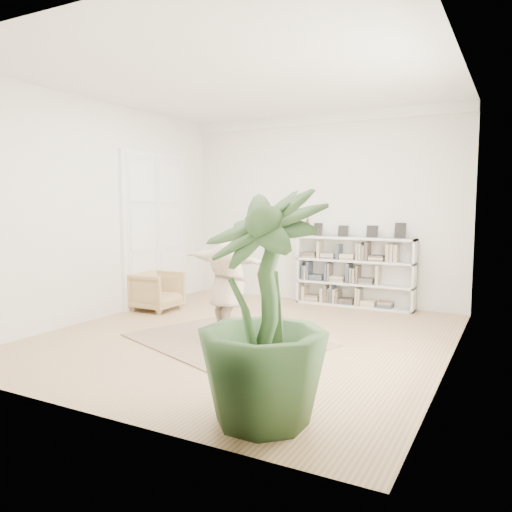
{
  "coord_description": "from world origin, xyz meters",
  "views": [
    {
      "loc": [
        3.43,
        -6.16,
        1.91
      ],
      "look_at": [
        -0.05,
        0.4,
        1.13
      ],
      "focal_mm": 35.0,
      "sensor_mm": 36.0,
      "label": 1
    }
  ],
  "objects_px": {
    "rocker_board": "(227,336)",
    "houseplant": "(263,308)",
    "armchair": "(157,291)",
    "person": "(227,283)",
    "bookshelf": "(354,273)"
  },
  "relations": [
    {
      "from": "bookshelf",
      "to": "houseplant",
      "type": "height_order",
      "value": "houseplant"
    },
    {
      "from": "person",
      "to": "houseplant",
      "type": "distance_m",
      "value": 2.66
    },
    {
      "from": "bookshelf",
      "to": "houseplant",
      "type": "xyz_separation_m",
      "value": [
        0.76,
        -5.23,
        0.39
      ]
    },
    {
      "from": "bookshelf",
      "to": "armchair",
      "type": "relative_size",
      "value": 2.89
    },
    {
      "from": "bookshelf",
      "to": "armchair",
      "type": "bearing_deg",
      "value": -146.9
    },
    {
      "from": "armchair",
      "to": "houseplant",
      "type": "xyz_separation_m",
      "value": [
        3.81,
        -3.24,
        0.68
      ]
    },
    {
      "from": "bookshelf",
      "to": "armchair",
      "type": "height_order",
      "value": "bookshelf"
    },
    {
      "from": "armchair",
      "to": "person",
      "type": "relative_size",
      "value": 0.45
    },
    {
      "from": "armchair",
      "to": "houseplant",
      "type": "relative_size",
      "value": 0.37
    },
    {
      "from": "rocker_board",
      "to": "houseplant",
      "type": "height_order",
      "value": "houseplant"
    },
    {
      "from": "rocker_board",
      "to": "houseplant",
      "type": "bearing_deg",
      "value": -31.09
    },
    {
      "from": "armchair",
      "to": "houseplant",
      "type": "bearing_deg",
      "value": -130.02
    },
    {
      "from": "bookshelf",
      "to": "person",
      "type": "bearing_deg",
      "value": -105.48
    },
    {
      "from": "person",
      "to": "rocker_board",
      "type": "bearing_deg",
      "value": 54.61
    },
    {
      "from": "houseplant",
      "to": "bookshelf",
      "type": "bearing_deg",
      "value": 98.31
    }
  ]
}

